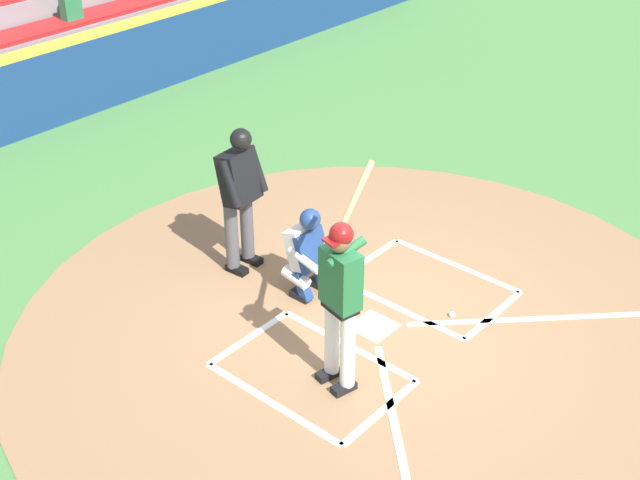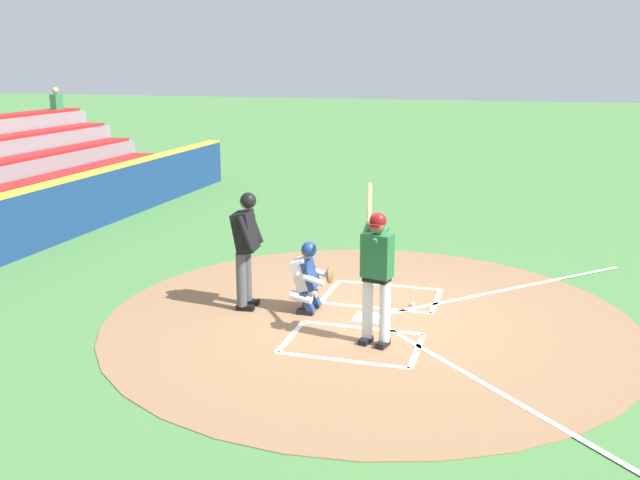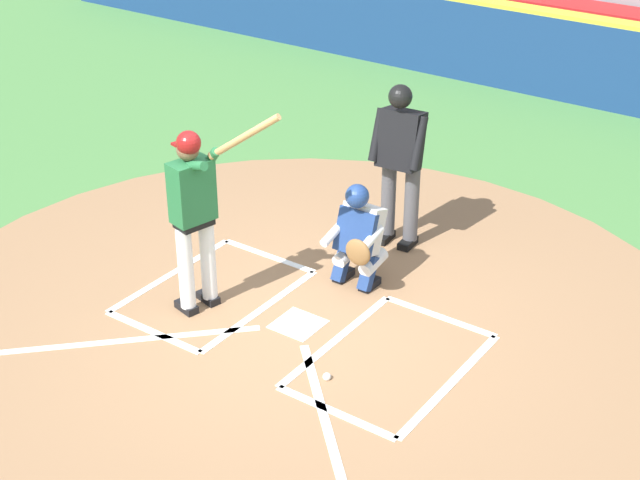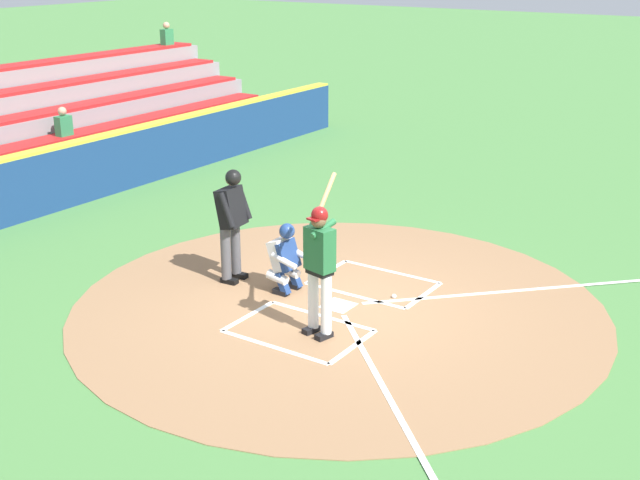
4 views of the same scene
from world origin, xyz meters
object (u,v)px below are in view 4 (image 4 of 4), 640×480
at_px(plate_umpire, 232,218).
at_px(baseball, 394,296).
at_px(batter, 320,261).
at_px(catcher, 287,256).

height_order(plate_umpire, baseball, plate_umpire).
height_order(batter, baseball, batter).
height_order(catcher, plate_umpire, plate_umpire).
bearing_deg(plate_umpire, baseball, 107.67).
relative_size(batter, baseball, 28.76).
xyz_separation_m(catcher, baseball, (-0.68, 1.53, -0.55)).
distance_m(batter, baseball, 2.01).
distance_m(catcher, baseball, 1.76).
xyz_separation_m(catcher, plate_umpire, (0.12, -0.98, 0.49)).
bearing_deg(catcher, batter, 51.66).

